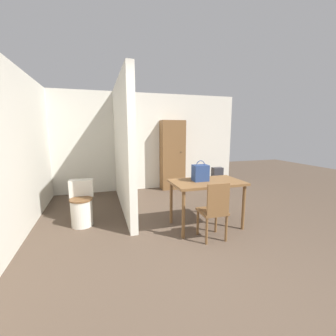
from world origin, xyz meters
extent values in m
plane|color=#4C3D30|center=(0.00, 0.00, 0.00)|extent=(16.00, 16.00, 0.00)
cube|color=beige|center=(0.00, 4.19, 1.25)|extent=(5.33, 0.12, 2.50)
cube|color=beige|center=(-2.22, 2.07, 1.25)|extent=(0.12, 5.13, 2.50)
cube|color=beige|center=(-0.62, 2.81, 1.25)|extent=(0.12, 2.66, 2.50)
cube|color=brown|center=(0.55, 1.47, 0.74)|extent=(1.13, 0.69, 0.04)
cylinder|color=brown|center=(0.05, 1.19, 0.36)|extent=(0.05, 0.05, 0.72)
cylinder|color=brown|center=(1.06, 1.19, 0.36)|extent=(0.05, 0.05, 0.72)
cylinder|color=brown|center=(0.05, 1.76, 0.36)|extent=(0.05, 0.05, 0.72)
cylinder|color=brown|center=(1.06, 1.76, 0.36)|extent=(0.05, 0.05, 0.72)
cube|color=brown|center=(0.44, 1.07, 0.41)|extent=(0.37, 0.37, 0.04)
cube|color=brown|center=(0.44, 0.91, 0.64)|extent=(0.33, 0.04, 0.44)
cylinder|color=brown|center=(0.30, 1.23, 0.19)|extent=(0.04, 0.04, 0.39)
cylinder|color=brown|center=(0.60, 1.22, 0.19)|extent=(0.04, 0.04, 0.39)
cylinder|color=brown|center=(0.29, 0.92, 0.19)|extent=(0.04, 0.04, 0.39)
cylinder|color=brown|center=(0.59, 0.92, 0.19)|extent=(0.04, 0.04, 0.39)
cylinder|color=silver|center=(-1.39, 2.10, 0.22)|extent=(0.34, 0.34, 0.44)
cylinder|color=brown|center=(-1.39, 2.10, 0.45)|extent=(0.36, 0.36, 0.02)
cube|color=silver|center=(-1.39, 2.34, 0.58)|extent=(0.39, 0.18, 0.29)
cube|color=navy|center=(0.46, 1.52, 0.89)|extent=(0.24, 0.17, 0.26)
torus|color=navy|center=(0.46, 1.52, 1.02)|extent=(0.15, 0.01, 0.15)
cube|color=brown|center=(0.80, 3.94, 0.91)|extent=(0.62, 0.35, 1.81)
sphere|color=black|center=(0.97, 3.75, 1.00)|extent=(0.02, 0.02, 0.02)
cube|color=#2D2D33|center=(1.93, 3.55, 0.29)|extent=(0.28, 0.18, 0.58)
camera|label=1|loc=(-1.09, -1.69, 1.57)|focal=24.00mm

